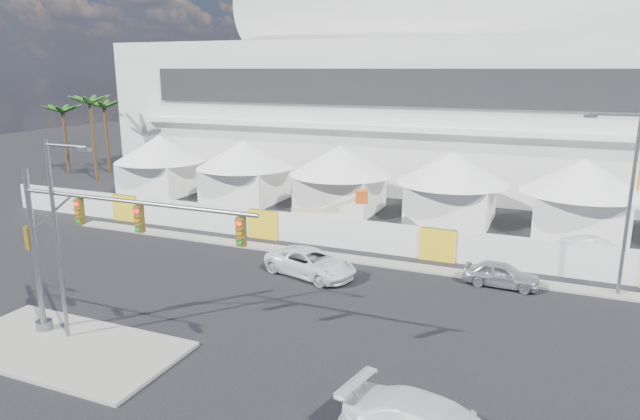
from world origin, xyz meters
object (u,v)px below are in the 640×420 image
at_px(boom_lift, 308,224).
at_px(pickup_curb, 311,263).
at_px(lot_car_a, 596,251).
at_px(streetlight_median, 59,228).
at_px(sedan_silver, 501,274).
at_px(streetlight_curb, 626,192).
at_px(traffic_mast, 77,247).

bearing_deg(boom_lift, pickup_curb, -88.20).
bearing_deg(boom_lift, lot_car_a, -18.70).
bearing_deg(lot_car_a, streetlight_median, 152.37).
height_order(pickup_curb, boom_lift, boom_lift).
relative_size(sedan_silver, streetlight_curb, 0.42).
relative_size(streetlight_curb, boom_lift, 1.44).
height_order(traffic_mast, streetlight_curb, streetlight_curb).
bearing_deg(streetlight_curb, streetlight_median, -146.05).
relative_size(pickup_curb, lot_car_a, 1.23).
bearing_deg(streetlight_median, boom_lift, 80.90).
xyz_separation_m(sedan_silver, pickup_curb, (-10.09, -2.52, 0.08)).
relative_size(sedan_silver, traffic_mast, 0.35).
distance_m(sedan_silver, streetlight_curb, 7.36).
xyz_separation_m(sedan_silver, traffic_mast, (-15.64, -13.69, 3.58)).
distance_m(pickup_curb, streetlight_median, 13.61).
xyz_separation_m(traffic_mast, streetlight_median, (-0.75, -0.10, 0.78)).
height_order(pickup_curb, lot_car_a, pickup_curb).
relative_size(lot_car_a, boom_lift, 0.68).
distance_m(sedan_silver, pickup_curb, 10.40).
bearing_deg(pickup_curb, sedan_silver, -59.98).
distance_m(lot_car_a, boom_lift, 18.33).
distance_m(streetlight_curb, boom_lift, 19.83).
distance_m(lot_car_a, streetlight_median, 29.41).
xyz_separation_m(streetlight_curb, boom_lift, (-18.94, 3.66, -4.62)).
xyz_separation_m(sedan_silver, boom_lift, (-13.44, 4.60, 0.19)).
height_order(streetlight_median, boom_lift, streetlight_median).
bearing_deg(boom_lift, streetlight_median, -122.54).
xyz_separation_m(streetlight_median, boom_lift, (2.95, 18.39, -4.18)).
relative_size(streetlight_median, streetlight_curb, 0.90).
xyz_separation_m(streetlight_median, streetlight_curb, (21.88, 14.73, 0.44)).
bearing_deg(streetlight_median, lot_car_a, 43.18).
height_order(lot_car_a, traffic_mast, traffic_mast).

